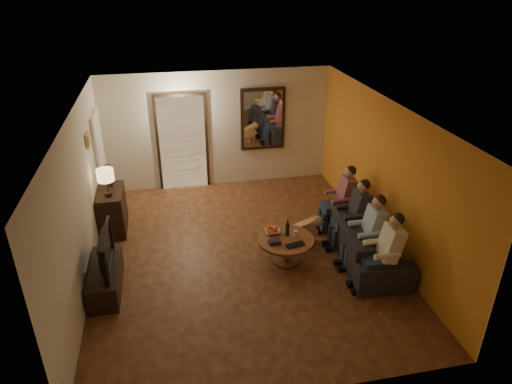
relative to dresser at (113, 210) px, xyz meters
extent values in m
cube|color=#3F1C11|center=(2.25, -1.34, -0.41)|extent=(5.00, 6.00, 0.01)
cube|color=white|center=(2.25, -1.34, 2.19)|extent=(5.00, 6.00, 0.01)
cube|color=beige|center=(2.25, 1.66, 0.89)|extent=(5.00, 0.02, 2.60)
cube|color=beige|center=(2.25, -4.34, 0.89)|extent=(5.00, 0.02, 2.60)
cube|color=beige|center=(-0.25, -1.34, 0.89)|extent=(0.02, 6.00, 2.60)
cube|color=beige|center=(4.75, -1.34, 0.89)|extent=(0.02, 6.00, 2.60)
cube|color=orange|center=(4.74, -1.34, 0.89)|extent=(0.01, 6.00, 2.60)
cube|color=#FFE0A5|center=(1.45, 1.64, 0.64)|extent=(1.00, 0.06, 2.10)
cube|color=black|center=(1.45, 1.63, 0.64)|extent=(1.12, 0.04, 2.22)
cube|color=silver|center=(1.70, 1.64, 0.49)|extent=(0.45, 0.03, 1.70)
cube|color=black|center=(3.25, 1.62, 1.09)|extent=(1.00, 0.05, 1.40)
cube|color=white|center=(3.25, 1.59, 1.09)|extent=(0.86, 0.02, 1.26)
cube|color=white|center=(-0.21, 0.96, 0.61)|extent=(0.06, 0.85, 2.04)
cube|color=#B28C33|center=(-0.22, -0.04, 1.44)|extent=(0.03, 0.28, 0.24)
cube|color=brown|center=(-0.21, -0.04, 1.44)|extent=(0.01, 0.22, 0.18)
cube|color=black|center=(0.00, 0.00, 0.00)|extent=(0.45, 0.92, 0.82)
cube|color=black|center=(0.00, -1.85, -0.20)|extent=(0.45, 1.25, 0.42)
imported|color=black|center=(0.00, -1.85, 0.31)|extent=(1.05, 0.14, 0.60)
imported|color=black|center=(4.34, -1.75, -0.07)|extent=(2.42, 1.16, 0.68)
cylinder|color=brown|center=(2.93, -1.68, -0.18)|extent=(1.16, 1.16, 0.45)
imported|color=white|center=(2.75, -1.46, 0.07)|extent=(0.26, 0.26, 0.06)
cylinder|color=silver|center=(3.11, -1.63, 0.09)|extent=(0.06, 0.06, 0.10)
imported|color=black|center=(3.03, -1.96, 0.05)|extent=(0.37, 0.28, 0.03)
camera|label=1|loc=(1.14, -7.94, 4.13)|focal=32.00mm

